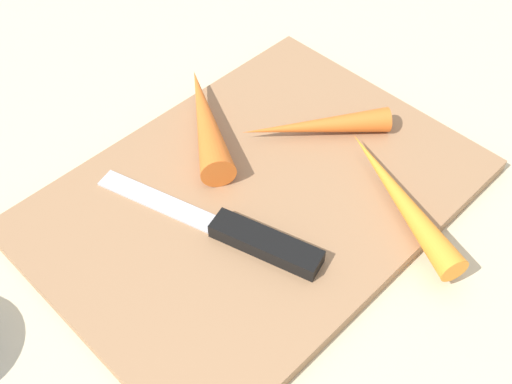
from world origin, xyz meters
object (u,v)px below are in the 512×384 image
Objects in this scene: knife at (250,238)px; carrot_medium at (205,119)px; carrot_shortest at (316,126)px; carrot_longest at (400,197)px; cutting_board at (256,197)px.

carrot_medium is (0.06, 0.12, 0.01)m from knife.
carrot_shortest reaches higher than knife.
carrot_medium reaches higher than knife.
cutting_board is at bearing 59.74° from carrot_longest.
carrot_longest is at bearing -134.91° from knife.
carrot_shortest is (0.07, -0.07, -0.00)m from carrot_medium.
carrot_longest is (0.05, -0.18, -0.00)m from carrot_medium.
knife is 0.13m from carrot_medium.
carrot_shortest is (0.13, 0.04, 0.01)m from knife.
carrot_medium is at bearing 38.57° from carrot_longest.
knife is 1.27× the size of carrot_longest.
knife is at bearing -139.88° from cutting_board.
cutting_board is 2.72× the size of carrot_shortest.
carrot_longest is (0.11, -0.06, 0.01)m from knife.
carrot_medium is 0.89× the size of carrot_longest.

